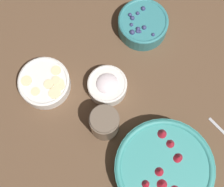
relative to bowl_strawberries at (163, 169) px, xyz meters
The scene contains 6 objects.
ground_plane 0.15m from the bowl_strawberries, ahead, with size 4.00×4.00×0.00m, color brown.
bowl_strawberries is the anchor object (origin of this frame).
bowl_blueberries 0.44m from the bowl_strawberries, 29.43° to the right, with size 0.15×0.15×0.07m.
bowl_bananas 0.42m from the bowl_strawberries, 18.05° to the left, with size 0.15×0.15×0.05m.
bowl_cream 0.29m from the bowl_strawberries, ahead, with size 0.11×0.11×0.06m.
jar_chocolate 0.20m from the bowl_strawberries, 16.42° to the left, with size 0.08×0.08×0.11m.
Camera 1 is at (-0.14, 0.17, 1.06)m, focal length 60.00 mm.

